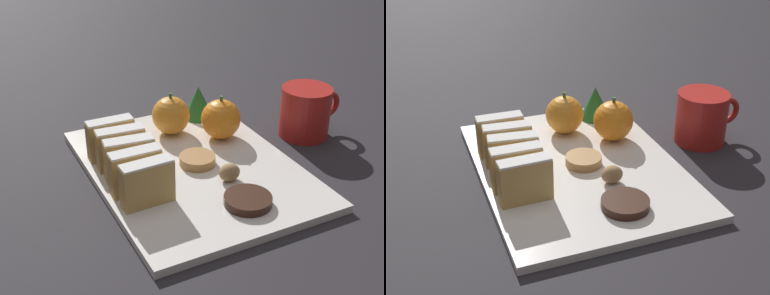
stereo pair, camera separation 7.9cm
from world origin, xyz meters
TOP-DOWN VIEW (x-y plane):
  - ground_plane at (0.00, 0.00)m, footprint 6.00×6.00m
  - serving_platter at (0.00, 0.00)m, footprint 0.29×0.38m
  - stollen_slice_front at (-0.10, -0.06)m, footprint 0.07×0.03m
  - stollen_slice_second at (-0.10, -0.03)m, footprint 0.07×0.02m
  - stollen_slice_third at (-0.10, 0.01)m, footprint 0.07×0.03m
  - stollen_slice_fourth at (-0.10, 0.04)m, footprint 0.07×0.03m
  - stollen_slice_fifth at (-0.10, 0.08)m, footprint 0.07×0.02m
  - orange_near at (0.02, 0.11)m, footprint 0.06×0.06m
  - orange_far at (0.08, 0.06)m, footprint 0.06×0.06m
  - walnut at (0.03, -0.06)m, footprint 0.03×0.03m
  - chocolate_cookie at (0.02, -0.12)m, footprint 0.06×0.06m
  - gingerbread_cookie at (0.01, 0.00)m, footprint 0.05×0.05m
  - evergreen_sprig at (0.09, 0.15)m, footprint 0.06×0.06m
  - coffee_mug at (0.23, 0.03)m, footprint 0.11×0.08m

SIDE VIEW (x-z plane):
  - ground_plane at x=0.00m, z-range 0.00..0.00m
  - serving_platter at x=0.00m, z-range 0.00..0.01m
  - chocolate_cookie at x=0.02m, z-range 0.01..0.02m
  - gingerbread_cookie at x=0.01m, z-range 0.01..0.03m
  - walnut at x=0.03m, z-range 0.01..0.04m
  - evergreen_sprig at x=0.09m, z-range 0.01..0.07m
  - coffee_mug at x=0.23m, z-range 0.00..0.09m
  - stollen_slice_front at x=-0.10m, z-range 0.01..0.07m
  - stollen_slice_second at x=-0.10m, z-range 0.01..0.07m
  - stollen_slice_third at x=-0.10m, z-range 0.01..0.07m
  - stollen_slice_fourth at x=-0.10m, z-range 0.01..0.07m
  - stollen_slice_fifth at x=-0.10m, z-range 0.01..0.07m
  - orange_near at x=0.02m, z-range 0.01..0.08m
  - orange_far at x=0.08m, z-range 0.01..0.08m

